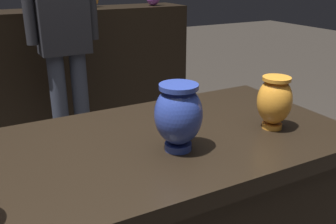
{
  "coord_description": "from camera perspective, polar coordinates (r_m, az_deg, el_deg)",
  "views": [
    {
      "loc": [
        -0.46,
        -0.92,
        1.28
      ],
      "look_at": [
        0.01,
        -0.05,
        0.9
      ],
      "focal_mm": 39.97,
      "sensor_mm": 36.0,
      "label": 1
    }
  ],
  "objects": [
    {
      "name": "back_display_shelf",
      "position": [
        3.25,
        -19.33,
        5.64
      ],
      "size": [
        2.6,
        0.4,
        0.99
      ],
      "color": "black",
      "rests_on": "ground_plane"
    },
    {
      "name": "vase_left_accent",
      "position": [
        1.23,
        15.94,
        1.67
      ],
      "size": [
        0.11,
        0.11,
        0.17
      ],
      "color": "orange",
      "rests_on": "display_plinth"
    },
    {
      "name": "vase_centerpiece",
      "position": [
        1.03,
        1.6,
        -0.39
      ],
      "size": [
        0.13,
        0.13,
        0.19
      ],
      "color": "#2D429E",
      "rests_on": "display_plinth"
    },
    {
      "name": "visitor_center_back",
      "position": [
        2.57,
        -15.66,
        11.75
      ],
      "size": [
        0.47,
        0.19,
        1.55
      ],
      "rotation": [
        0.0,
        0.0,
        3.18
      ],
      "color": "#333847",
      "rests_on": "ground_plane"
    }
  ]
}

